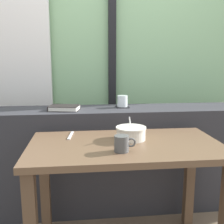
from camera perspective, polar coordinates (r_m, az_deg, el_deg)
name	(u,v)px	position (r m, az deg, el deg)	size (l,w,h in m)	color
outdoor_backdrop	(102,34)	(2.66, -2.08, 16.13)	(4.80, 0.08, 2.80)	#8EBC89
curtain_left_panel	(19,50)	(2.61, -19.12, 12.35)	(0.56, 0.06, 2.50)	white
window_divider_post	(112,45)	(2.60, 0.03, 14.06)	(0.07, 0.05, 2.60)	black
dark_console_ledge	(109,158)	(2.15, -0.58, -9.78)	(2.80, 0.37, 0.80)	#2D2D33
breakfast_table	(125,163)	(1.58, 2.85, -10.80)	(1.09, 0.60, 0.70)	brown
coaster_square	(122,107)	(2.09, 2.21, 1.08)	(0.10, 0.10, 0.01)	black
juice_glass	(122,102)	(2.08, 2.22, 2.21)	(0.08, 0.08, 0.09)	white
closed_book	(64,108)	(2.00, -10.08, 0.87)	(0.24, 0.18, 0.03)	black
soup_bowl	(131,133)	(1.60, 4.02, -4.49)	(0.18, 0.18, 0.15)	silver
fork_utensil	(71,135)	(1.70, -8.73, -4.91)	(0.02, 0.17, 0.01)	silver
ceramic_mug	(122,144)	(1.39, 2.12, -6.68)	(0.11, 0.08, 0.08)	#4C4C4C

